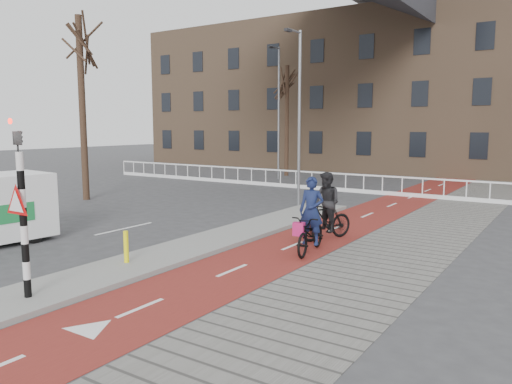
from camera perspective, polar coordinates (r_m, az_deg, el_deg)
The scene contains 14 objects.
ground at distance 11.81m, azimuth -14.61°, elevation -9.88°, with size 120.00×120.00×0.00m, color #38383A.
bike_lane at distance 19.13m, azimuth 11.53°, elevation -3.06°, with size 2.50×60.00×0.01m, color maroon.
sidewalk at distance 18.30m, azimuth 19.70°, elevation -3.84°, with size 3.00×60.00×0.01m, color slate.
curb_island at distance 15.07m, azimuth -5.04°, elevation -5.60°, with size 1.80×16.00×0.12m, color gray.
traffic_signal at distance 10.67m, azimuth -25.24°, elevation -1.26°, with size 0.80×0.80×3.68m.
bollard at distance 12.83m, azimuth -14.62°, elevation -6.08°, with size 0.12×0.12×0.79m, color #FAF10D.
cyclist_near at distance 13.79m, azimuth 6.31°, elevation -4.06°, with size 1.04×2.14×2.11m.
cyclist_far at distance 15.41m, azimuth 8.06°, elevation -2.27°, with size 1.29×2.01×2.08m.
railing at distance 28.11m, azimuth 4.57°, elevation 1.08°, with size 28.00×0.10×0.99m.
townhouse_row at distance 41.33m, azimuth 17.59°, elevation 13.28°, with size 46.00×10.00×15.90m.
tree_left at distance 24.78m, azimuth -19.23°, elevation 8.91°, with size 0.31×0.31×8.47m, color black.
tree_mid at distance 34.86m, azimuth 3.53°, elevation 8.08°, with size 0.30×0.30×7.55m, color black.
streetlight_near at distance 21.10m, azimuth 4.97°, elevation 8.07°, with size 0.12×0.12×7.35m, color slate.
streetlight_left at distance 32.53m, azimuth 2.61°, elevation 8.88°, with size 0.12×0.12×8.43m, color slate.
Camera 1 is at (8.44, -7.48, 3.50)m, focal length 35.00 mm.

